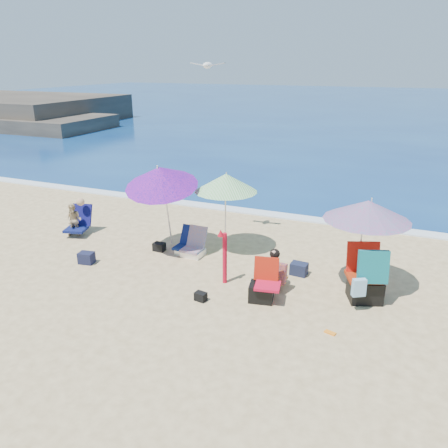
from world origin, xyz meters
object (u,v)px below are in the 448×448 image
at_px(furled_umbrella, 224,253).
at_px(seagull, 208,65).
at_px(umbrella_striped, 226,183).
at_px(chair_navy, 187,246).
at_px(chair_rainbow, 194,248).
at_px(person_center, 273,269).
at_px(umbrella_turquoise, 368,210).
at_px(camp_chair_right, 366,281).
at_px(person_left, 75,219).
at_px(umbrella_blue, 161,177).
at_px(camp_chair_left, 263,288).

height_order(furled_umbrella, seagull, seagull).
distance_m(umbrella_striped, furled_umbrella, 2.02).
bearing_deg(chair_navy, chair_rainbow, -13.57).
height_order(chair_navy, person_center, person_center).
bearing_deg(chair_navy, person_center, -20.42).
height_order(umbrella_turquoise, chair_navy, umbrella_turquoise).
bearing_deg(person_center, umbrella_turquoise, 21.24).
bearing_deg(camp_chair_right, seagull, 157.10).
height_order(furled_umbrella, person_left, furled_umbrella).
bearing_deg(umbrella_blue, camp_chair_right, -5.98).
height_order(chair_navy, camp_chair_right, camp_chair_right).
xyz_separation_m(umbrella_striped, camp_chair_right, (3.45, -1.22, -1.33)).
bearing_deg(person_left, umbrella_striped, 7.89).
xyz_separation_m(camp_chair_right, person_left, (-7.59, 0.64, 0.03)).
height_order(umbrella_striped, camp_chair_left, umbrella_striped).
distance_m(umbrella_turquoise, furled_umbrella, 3.00).
bearing_deg(umbrella_turquoise, person_left, 178.63).
relative_size(camp_chair_left, person_center, 0.98).
relative_size(umbrella_striped, person_center, 2.32).
bearing_deg(person_left, chair_navy, 1.66).
bearing_deg(umbrella_blue, furled_umbrella, -24.21).
distance_m(camp_chair_left, camp_chair_right, 2.00).
bearing_deg(umbrella_striped, chair_rainbow, -139.38).
height_order(camp_chair_left, person_center, person_center).
bearing_deg(furled_umbrella, chair_rainbow, 139.24).
height_order(umbrella_turquoise, person_left, umbrella_turquoise).
bearing_deg(umbrella_blue, umbrella_striped, 27.84).
distance_m(umbrella_turquoise, person_left, 7.56).
xyz_separation_m(umbrella_striped, umbrella_blue, (-1.35, -0.71, 0.18)).
bearing_deg(person_center, umbrella_blue, 167.03).
xyz_separation_m(camp_chair_right, seagull, (-4.13, 1.74, 3.94)).
relative_size(camp_chair_right, person_left, 1.17).
xyz_separation_m(chair_navy, camp_chair_left, (2.43, -1.48, 0.08)).
xyz_separation_m(umbrella_striped, chair_navy, (-0.84, -0.48, -1.58)).
height_order(camp_chair_left, person_left, person_left).
bearing_deg(camp_chair_right, chair_navy, 170.25).
height_order(person_center, seagull, seagull).
distance_m(umbrella_blue, chair_navy, 1.85).
distance_m(umbrella_turquoise, umbrella_striped, 3.39).
relative_size(umbrella_turquoise, umbrella_blue, 0.87).
relative_size(umbrella_turquoise, camp_chair_right, 1.75).
relative_size(umbrella_turquoise, seagull, 2.40).
height_order(furled_umbrella, camp_chair_left, furled_umbrella).
bearing_deg(chair_rainbow, umbrella_turquoise, -3.24).
bearing_deg(person_left, umbrella_turquoise, -1.37).
height_order(umbrella_striped, umbrella_blue, umbrella_blue).
relative_size(camp_chair_left, person_left, 0.84).
distance_m(umbrella_blue, camp_chair_left, 3.61).
xyz_separation_m(umbrella_turquoise, camp_chair_left, (-1.71, -1.21, -1.46)).
bearing_deg(camp_chair_left, person_center, 85.71).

